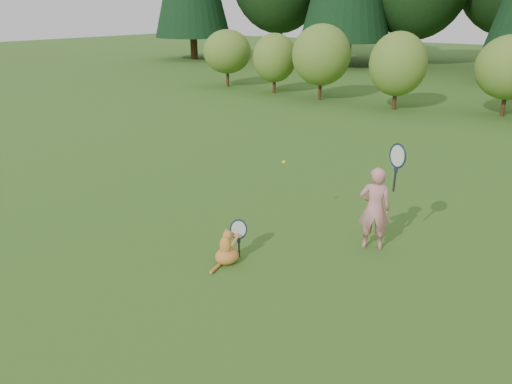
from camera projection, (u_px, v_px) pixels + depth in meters
The scene contains 5 objects.
ground at pixel (216, 247), 7.66m from camera, with size 100.00×100.00×0.00m, color #265919.
shrub_row at pixel (454, 71), 17.16m from camera, with size 28.00×3.00×2.80m, color #4E7D27, non-canonical shape.
child at pixel (375, 207), 7.41m from camera, with size 0.74×0.48×1.92m.
cat at pixel (227, 245), 7.10m from camera, with size 0.46×0.77×0.71m.
tennis_ball at pixel (284, 162), 7.81m from camera, with size 0.06×0.06×0.06m.
Camera 1 is at (4.46, -5.29, 3.45)m, focal length 35.00 mm.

